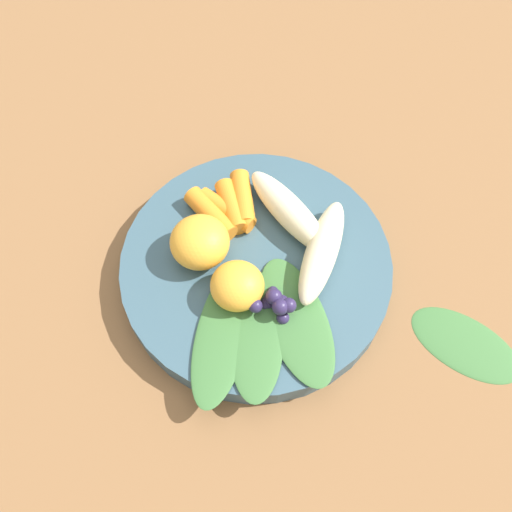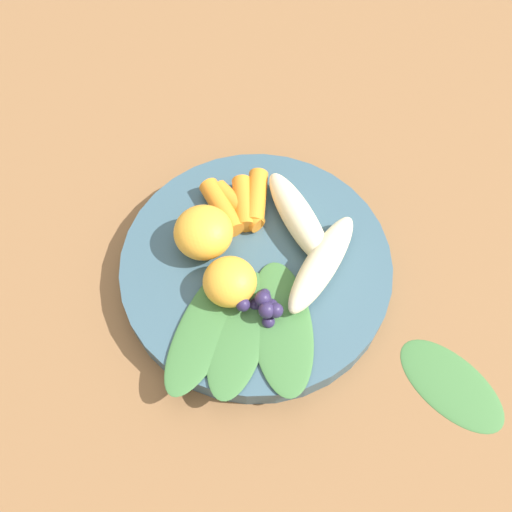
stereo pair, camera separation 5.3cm
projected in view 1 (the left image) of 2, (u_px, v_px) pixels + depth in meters
The scene contains 16 objects.
ground_plane at pixel (256, 274), 0.56m from camera, with size 2.40×2.40×0.00m, color brown.
bowl at pixel (256, 268), 0.55m from camera, with size 0.26×0.26×0.03m, color #385666.
banana_peeled_left at pixel (289, 211), 0.55m from camera, with size 0.11×0.03×0.03m, color beige.
banana_peeled_right at pixel (322, 251), 0.53m from camera, with size 0.11×0.03×0.03m, color beige.
orange_segment_near at pixel (233, 284), 0.51m from camera, with size 0.05×0.05×0.04m, color #F4A833.
orange_segment_far at pixel (200, 242), 0.53m from camera, with size 0.06×0.06×0.04m, color #F4A833.
carrot_front at pixel (243, 199), 0.56m from camera, with size 0.02×0.02×0.06m, color orange.
carrot_mid_left at pixel (231, 206), 0.56m from camera, with size 0.02×0.02×0.06m, color orange.
carrot_mid_right at pixel (226, 210), 0.56m from camera, with size 0.02×0.02×0.06m, color orange.
carrot_rear at pixel (211, 214), 0.55m from camera, with size 0.02×0.02×0.06m, color orange.
blueberry_pile at pixel (275, 302), 0.51m from camera, with size 0.04×0.04×0.03m.
coconut_shred_patch at pixel (245, 330), 0.51m from camera, with size 0.05×0.05×0.00m, color white.
kale_leaf_left at pixel (223, 332), 0.50m from camera, with size 0.14×0.05×0.01m, color #3D7038.
kale_leaf_right at pixel (256, 334), 0.50m from camera, with size 0.12×0.05×0.01m, color #3D7038.
kale_leaf_rear at pixel (296, 320), 0.51m from camera, with size 0.13×0.05×0.01m, color #3D7038.
kale_leaf_stray at pixel (466, 344), 0.53m from camera, with size 0.11×0.06×0.01m, color #3D7038.
Camera 1 is at (-0.11, 0.23, 0.50)m, focal length 40.14 mm.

